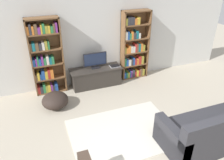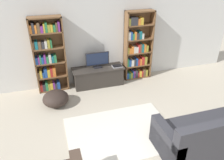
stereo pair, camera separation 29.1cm
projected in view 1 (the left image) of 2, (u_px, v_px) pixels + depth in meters
name	position (u px, v px, depth m)	size (l,w,h in m)	color
wall_back	(96.00, 39.00, 6.21)	(8.80, 0.06, 2.60)	silver
bookshelf_left	(45.00, 57.00, 5.74)	(0.83, 0.30, 2.06)	brown
bookshelf_right	(134.00, 48.00, 6.57)	(0.83, 0.30, 2.06)	brown
tv_stand	(96.00, 77.00, 6.39)	(1.49, 0.53, 0.55)	#332D28
television	(95.00, 60.00, 6.17)	(0.68, 0.16, 0.46)	black
laptop	(115.00, 66.00, 6.37)	(0.28, 0.21, 0.03)	#B7B7BC
area_rug	(124.00, 132.00, 4.70)	(2.26, 1.64, 0.02)	beige
couch_right_sofa	(212.00, 131.00, 4.30)	(2.02, 0.94, 0.92)	#2D2D33
beanbag_ottoman	(55.00, 100.00, 5.44)	(0.65, 0.65, 0.39)	#2D231E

